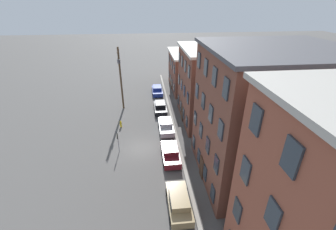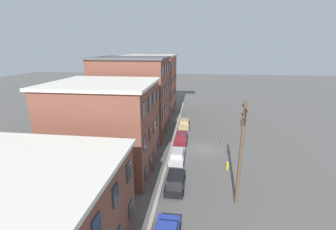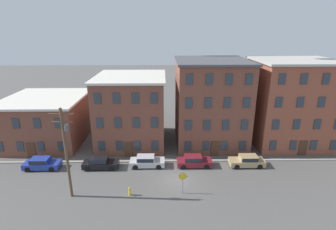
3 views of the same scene
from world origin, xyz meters
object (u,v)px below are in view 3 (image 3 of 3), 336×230
(car_silver, at_px, (147,161))
(utility_pole, at_px, (66,149))
(car_blue, at_px, (41,163))
(caution_sign, at_px, (183,179))
(car_tan, at_px, (247,161))
(car_black, at_px, (100,163))
(car_maroon, at_px, (194,161))
(fire_hydrant, at_px, (130,191))

(car_silver, distance_m, utility_pole, 10.76)
(car_silver, bearing_deg, car_blue, -178.55)
(utility_pole, bearing_deg, car_blue, 134.25)
(car_blue, relative_size, caution_sign, 1.73)
(car_tan, height_order, caution_sign, caution_sign)
(car_blue, relative_size, car_silver, 1.00)
(car_tan, xyz_separation_m, utility_pole, (-20.31, -6.00, 4.69))
(car_blue, height_order, car_black, same)
(car_black, distance_m, utility_pole, 7.67)
(car_silver, height_order, caution_sign, caution_sign)
(utility_pole, bearing_deg, car_maroon, 24.27)
(utility_pole, relative_size, fire_hydrant, 10.10)
(car_tan, height_order, utility_pole, utility_pole)
(car_silver, distance_m, car_maroon, 6.01)
(car_black, distance_m, car_tan, 18.66)
(caution_sign, height_order, fire_hydrant, caution_sign)
(car_blue, xyz_separation_m, car_tan, (25.98, 0.18, 0.00))
(car_black, bearing_deg, car_silver, 3.07)
(car_silver, bearing_deg, fire_hydrant, -103.35)
(car_silver, xyz_separation_m, car_maroon, (6.01, -0.07, 0.00))
(fire_hydrant, bearing_deg, car_silver, 76.65)
(car_blue, bearing_deg, car_silver, 1.45)
(car_tan, relative_size, fire_hydrant, 4.58)
(car_blue, relative_size, fire_hydrant, 4.58)
(caution_sign, xyz_separation_m, utility_pole, (-11.62, -0.27, 3.74))
(car_silver, height_order, car_maroon, same)
(car_maroon, bearing_deg, fire_hydrant, -141.06)
(car_silver, relative_size, caution_sign, 1.73)
(car_maroon, relative_size, car_tan, 1.00)
(car_blue, height_order, caution_sign, caution_sign)
(caution_sign, distance_m, utility_pole, 12.21)
(car_silver, distance_m, car_tan, 12.84)
(car_maroon, xyz_separation_m, caution_sign, (-1.87, -5.81, 0.95))
(car_silver, distance_m, caution_sign, 7.25)
(car_black, height_order, car_silver, same)
(car_blue, distance_m, caution_sign, 18.18)
(caution_sign, bearing_deg, fire_hydrant, -177.77)
(car_black, height_order, caution_sign, caution_sign)
(car_black, relative_size, utility_pole, 0.45)
(car_maroon, bearing_deg, car_black, -178.82)
(fire_hydrant, bearing_deg, car_tan, 22.58)
(car_black, xyz_separation_m, car_tan, (18.66, 0.16, 0.00))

